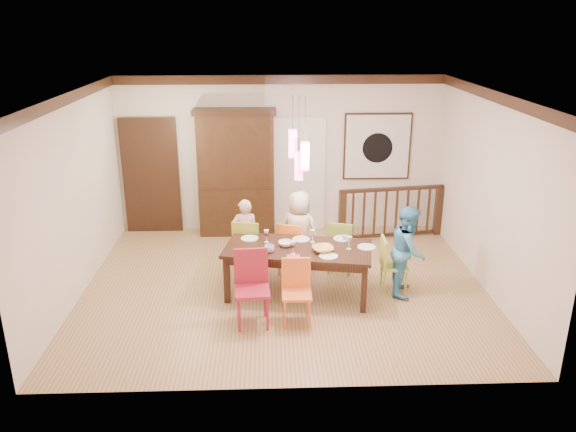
{
  "coord_description": "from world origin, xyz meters",
  "views": [
    {
      "loc": [
        -0.24,
        -7.7,
        3.86
      ],
      "look_at": [
        0.05,
        0.09,
        1.1
      ],
      "focal_mm": 35.0,
      "sensor_mm": 36.0,
      "label": 1
    }
  ],
  "objects_px": {
    "chair_far_left": "(248,242)",
    "person_end_right": "(408,250)",
    "dining_table": "(298,253)",
    "balustrade": "(391,212)",
    "person_far_left": "(245,235)",
    "china_hutch": "(236,173)",
    "chair_end_right": "(395,261)",
    "person_far_mid": "(299,231)"
  },
  "relations": [
    {
      "from": "china_hutch",
      "to": "person_far_mid",
      "type": "height_order",
      "value": "china_hutch"
    },
    {
      "from": "dining_table",
      "to": "chair_end_right",
      "type": "distance_m",
      "value": 1.44
    },
    {
      "from": "person_far_mid",
      "to": "person_end_right",
      "type": "relative_size",
      "value": 0.99
    },
    {
      "from": "china_hutch",
      "to": "balustrade",
      "type": "xyz_separation_m",
      "value": [
        2.83,
        -0.35,
        -0.67
      ]
    },
    {
      "from": "person_far_left",
      "to": "person_end_right",
      "type": "bearing_deg",
      "value": 153.41
    },
    {
      "from": "person_far_left",
      "to": "dining_table",
      "type": "bearing_deg",
      "value": 125.16
    },
    {
      "from": "dining_table",
      "to": "chair_end_right",
      "type": "relative_size",
      "value": 2.65
    },
    {
      "from": "chair_end_right",
      "to": "person_end_right",
      "type": "xyz_separation_m",
      "value": [
        0.18,
        -0.05,
        0.19
      ]
    },
    {
      "from": "person_end_right",
      "to": "balustrade",
      "type": "bearing_deg",
      "value": 11.68
    },
    {
      "from": "balustrade",
      "to": "person_far_left",
      "type": "distance_m",
      "value": 2.94
    },
    {
      "from": "balustrade",
      "to": "person_far_left",
      "type": "height_order",
      "value": "person_far_left"
    },
    {
      "from": "person_end_right",
      "to": "person_far_mid",
      "type": "bearing_deg",
      "value": 78.94
    },
    {
      "from": "person_end_right",
      "to": "chair_far_left",
      "type": "bearing_deg",
      "value": 89.99
    },
    {
      "from": "balustrade",
      "to": "person_far_left",
      "type": "relative_size",
      "value": 1.68
    },
    {
      "from": "dining_table",
      "to": "balustrade",
      "type": "relative_size",
      "value": 1.12
    },
    {
      "from": "chair_far_left",
      "to": "person_far_left",
      "type": "relative_size",
      "value": 0.78
    },
    {
      "from": "chair_end_right",
      "to": "person_far_left",
      "type": "height_order",
      "value": "person_far_left"
    },
    {
      "from": "dining_table",
      "to": "chair_far_left",
      "type": "relative_size",
      "value": 2.4
    },
    {
      "from": "chair_end_right",
      "to": "balustrade",
      "type": "distance_m",
      "value": 2.21
    },
    {
      "from": "chair_end_right",
      "to": "person_far_mid",
      "type": "bearing_deg",
      "value": 61.37
    },
    {
      "from": "chair_far_left",
      "to": "person_end_right",
      "type": "height_order",
      "value": "person_end_right"
    },
    {
      "from": "person_far_left",
      "to": "person_far_mid",
      "type": "height_order",
      "value": "person_far_mid"
    },
    {
      "from": "china_hutch",
      "to": "person_far_mid",
      "type": "relative_size",
      "value": 1.77
    },
    {
      "from": "chair_far_left",
      "to": "chair_end_right",
      "type": "height_order",
      "value": "chair_far_left"
    },
    {
      "from": "dining_table",
      "to": "person_far_left",
      "type": "distance_m",
      "value": 1.21
    },
    {
      "from": "chair_end_right",
      "to": "balustrade",
      "type": "bearing_deg",
      "value": -8.97
    },
    {
      "from": "china_hutch",
      "to": "person_far_left",
      "type": "xyz_separation_m",
      "value": [
        0.2,
        -1.66,
        -0.58
      ]
    },
    {
      "from": "chair_end_right",
      "to": "person_far_left",
      "type": "bearing_deg",
      "value": 70.61
    },
    {
      "from": "balustrade",
      "to": "dining_table",
      "type": "bearing_deg",
      "value": -137.43
    },
    {
      "from": "dining_table",
      "to": "chair_far_left",
      "type": "bearing_deg",
      "value": 144.95
    },
    {
      "from": "balustrade",
      "to": "person_far_mid",
      "type": "relative_size",
      "value": 1.5
    },
    {
      "from": "dining_table",
      "to": "person_end_right",
      "type": "relative_size",
      "value": 1.66
    },
    {
      "from": "balustrade",
      "to": "person_far_mid",
      "type": "bearing_deg",
      "value": -150.13
    },
    {
      "from": "china_hutch",
      "to": "person_end_right",
      "type": "bearing_deg",
      "value": -44.53
    },
    {
      "from": "dining_table",
      "to": "balustrade",
      "type": "distance_m",
      "value": 2.89
    },
    {
      "from": "dining_table",
      "to": "chair_end_right",
      "type": "xyz_separation_m",
      "value": [
        1.42,
        0.05,
        -0.18
      ]
    },
    {
      "from": "chair_far_left",
      "to": "china_hutch",
      "type": "relative_size",
      "value": 0.4
    },
    {
      "from": "balustrade",
      "to": "person_end_right",
      "type": "distance_m",
      "value": 2.23
    },
    {
      "from": "balustrade",
      "to": "china_hutch",
      "type": "bearing_deg",
      "value": 165.07
    },
    {
      "from": "chair_far_left",
      "to": "person_end_right",
      "type": "xyz_separation_m",
      "value": [
        2.34,
        -0.74,
        0.14
      ]
    },
    {
      "from": "person_far_mid",
      "to": "chair_far_left",
      "type": "bearing_deg",
      "value": 34.02
    },
    {
      "from": "chair_far_left",
      "to": "person_far_left",
      "type": "xyz_separation_m",
      "value": [
        -0.06,
        0.16,
        0.06
      ]
    }
  ]
}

